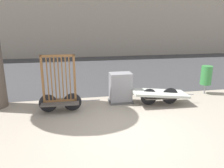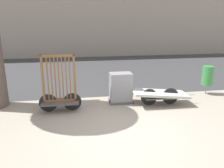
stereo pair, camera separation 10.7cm
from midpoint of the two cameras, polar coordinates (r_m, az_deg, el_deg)
ground_plane at (r=5.97m, az=3.60°, el=-12.63°), size 60.00×60.00×0.00m
road_strip at (r=13.85m, az=-4.38°, el=3.83°), size 56.00×10.69×0.01m
building_facade at (r=20.97m, az=-6.74°, el=20.79°), size 48.00×4.00×9.49m
bike_cart_with_bedframe at (r=7.31m, az=-13.03°, el=-2.09°), size 1.99×0.71×1.88m
bike_cart_with_mattress at (r=7.95m, az=12.81°, el=-2.61°), size 2.31×0.90×0.60m
utility_cabinet at (r=7.95m, az=2.66°, el=-1.31°), size 0.84×0.58×1.10m
trash_bin at (r=9.67m, az=23.96°, el=2.00°), size 0.43×0.43×1.16m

